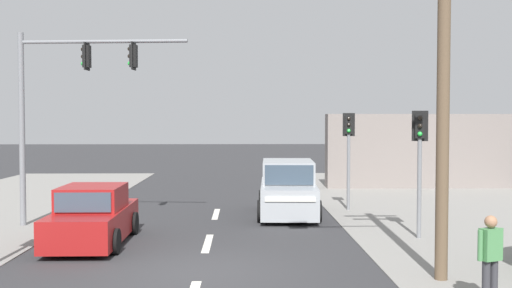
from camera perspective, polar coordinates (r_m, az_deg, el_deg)
name	(u,v)px	position (r m, az deg, el deg)	size (l,w,h in m)	color
ground_plane	(200,272)	(13.37, -5.40, -12.00)	(140.00, 140.00, 0.00)	#303033
lane_dash_mid	(208,243)	(16.28, -4.63, -9.39)	(0.20, 2.40, 0.01)	silver
lane_dash_far	(216,214)	(21.20, -3.83, -6.66)	(0.20, 2.40, 0.01)	silver
utility_pole_foreground_right	(436,53)	(12.78, 16.80, 8.33)	(3.78, 0.28, 8.62)	brown
traffic_signal_mast	(62,93)	(19.42, -17.97, 4.68)	(5.27, 0.62, 6.00)	slate
pedestal_signal_right_kerb	(420,152)	(17.14, 15.32, -0.74)	(0.43, 0.31, 3.56)	slate
pedestal_signal_far_median	(349,144)	(22.04, 8.82, -0.04)	(0.44, 0.30, 3.56)	slate
shopfront_wall_far	(449,151)	(30.65, 17.89, -0.64)	(12.00, 1.00, 3.60)	gray
suv_oncoming_mid	(288,190)	(20.81, 3.06, -4.39)	(2.21, 4.61, 1.90)	#A3A8AD
sedan_oncoming_near	(93,218)	(16.62, -15.27, -6.78)	(1.91, 4.25, 1.56)	maroon
pedestrian_at_kerb	(490,255)	(11.43, 21.42, -9.84)	(0.52, 0.34, 1.63)	#333338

